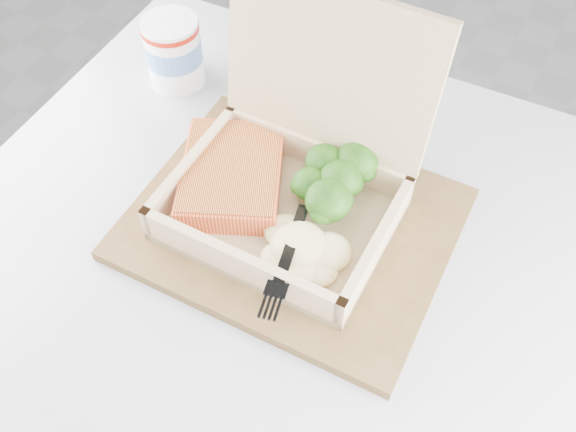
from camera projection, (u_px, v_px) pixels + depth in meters
The scene contains 10 objects.
floor at pixel (438, 406), 1.29m from camera, with size 4.00×4.00×0.00m, color gray.
cafe_table at pixel (270, 334), 0.82m from camera, with size 0.75×0.75×0.70m.
serving_tray at pixel (292, 224), 0.69m from camera, with size 0.33×0.27×0.01m, color brown.
takeout_container at pixel (297, 166), 0.66m from camera, with size 0.23×0.22×0.21m.
salmon_fillet at pixel (232, 175), 0.69m from camera, with size 0.11×0.14×0.03m, color orange.
broccoli_pile at pixel (340, 186), 0.67m from camera, with size 0.11×0.11×0.04m, color #306E18, non-canonical shape.
mashed_potatoes at pixel (299, 245), 0.63m from camera, with size 0.09×0.08×0.03m, color #F1E49C.
plastic_fork at pixel (297, 227), 0.63m from camera, with size 0.05×0.15×0.02m.
paper_cup at pixel (174, 50), 0.80m from camera, with size 0.07×0.07×0.09m.
receipt at pixel (338, 122), 0.79m from camera, with size 0.07×0.12×0.00m, color white.
Camera 1 is at (-0.03, -0.56, 1.26)m, focal length 40.00 mm.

